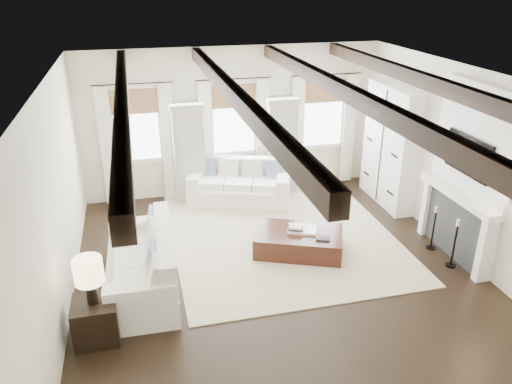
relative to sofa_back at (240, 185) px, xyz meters
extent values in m
plane|color=black|center=(0.00, -3.11, -0.36)|extent=(7.50, 7.50, 0.00)
cube|color=#F3E9CC|center=(0.00, 0.64, 1.24)|extent=(6.50, 0.04, 3.20)
cube|color=#F3E9CC|center=(0.00, -6.86, 1.24)|extent=(6.50, 0.04, 3.20)
cube|color=#F3E9CC|center=(-3.25, -3.11, 1.24)|extent=(0.04, 7.50, 3.20)
cube|color=#F3E9CC|center=(3.25, -3.11, 1.24)|extent=(0.04, 7.50, 3.20)
cube|color=white|center=(0.00, -3.11, 2.84)|extent=(6.50, 7.50, 0.04)
cube|color=black|center=(-2.20, -3.11, 2.72)|extent=(0.16, 7.40, 0.22)
cube|color=black|center=(-0.75, -3.11, 2.72)|extent=(0.16, 7.40, 0.22)
cube|color=black|center=(0.75, -3.11, 2.72)|extent=(0.16, 7.40, 0.22)
cube|color=black|center=(2.20, -3.11, 2.72)|extent=(0.16, 7.40, 0.22)
cube|color=white|center=(-2.05, 0.61, 1.29)|extent=(0.90, 0.03, 1.45)
cube|color=#8D613E|center=(-2.05, 0.55, 1.82)|extent=(0.94, 0.04, 0.50)
cube|color=white|center=(-2.67, 0.51, 0.91)|extent=(0.28, 0.08, 2.50)
cube|color=white|center=(-1.43, 0.51, 0.91)|extent=(0.28, 0.08, 2.50)
cylinder|color=black|center=(-2.05, 0.50, 2.19)|extent=(1.60, 0.02, 0.02)
cube|color=white|center=(0.00, 0.61, 1.29)|extent=(0.90, 0.03, 1.45)
cube|color=#8D613E|center=(0.00, 0.55, 1.82)|extent=(0.94, 0.04, 0.50)
cube|color=white|center=(-0.62, 0.51, 0.91)|extent=(0.28, 0.08, 2.50)
cube|color=white|center=(0.62, 0.51, 0.91)|extent=(0.28, 0.08, 2.50)
cylinder|color=black|center=(0.00, 0.50, 2.19)|extent=(1.60, 0.02, 0.02)
cube|color=white|center=(2.05, 0.61, 1.29)|extent=(0.90, 0.03, 1.45)
cube|color=#8D613E|center=(2.05, 0.55, 1.82)|extent=(0.94, 0.04, 0.50)
cube|color=white|center=(1.43, 0.51, 0.91)|extent=(0.28, 0.08, 2.50)
cube|color=white|center=(2.67, 0.51, 0.91)|extent=(0.28, 0.08, 2.50)
cylinder|color=black|center=(2.05, 0.50, 2.19)|extent=(1.60, 0.02, 0.02)
cube|color=#BDB7A9|center=(-1.02, 0.42, 0.64)|extent=(0.64, 0.38, 2.00)
cube|color=#B2B7BA|center=(-1.02, 0.22, 0.79)|extent=(0.48, 0.02, 1.40)
cube|color=#BDB7A9|center=(-1.02, 0.42, 1.70)|extent=(0.70, 0.42, 0.12)
cube|color=#BDB7A9|center=(1.03, 0.42, 0.64)|extent=(0.64, 0.38, 2.00)
cube|color=#B2B7BA|center=(1.03, 0.22, 0.79)|extent=(0.48, 0.02, 1.40)
cube|color=#BDB7A9|center=(1.03, 0.42, 1.70)|extent=(0.70, 0.42, 0.12)
cube|color=#28282B|center=(3.16, -3.11, 0.19)|extent=(0.18, 1.50, 1.10)
cube|color=black|center=(3.13, -3.11, 0.04)|extent=(0.10, 0.90, 0.70)
cube|color=white|center=(3.12, -3.93, 0.19)|extent=(0.26, 0.14, 1.10)
cube|color=white|center=(3.12, -2.29, 0.19)|extent=(0.26, 0.14, 1.10)
cube|color=white|center=(3.09, -3.11, 0.80)|extent=(0.32, 1.90, 0.12)
cube|color=white|center=(3.20, -3.11, 1.74)|extent=(0.10, 1.90, 1.80)
cube|color=black|center=(3.13, -3.11, 1.49)|extent=(0.07, 1.10, 0.64)
cube|color=silver|center=(3.05, -0.76, 0.89)|extent=(0.40, 1.70, 2.50)
cube|color=black|center=(2.84, -0.76, 0.89)|extent=(0.01, 0.02, 2.40)
cube|color=beige|center=(0.42, -1.66, -0.35)|extent=(4.06, 4.70, 0.02)
cube|color=white|center=(-0.02, -0.06, -0.16)|extent=(2.33, 1.63, 0.40)
cube|color=white|center=(0.10, 0.28, 0.29)|extent=(1.98, 0.90, 0.51)
cube|color=white|center=(-0.90, 0.26, 0.17)|extent=(0.56, 0.95, 0.26)
cube|color=white|center=(0.85, -0.38, 0.17)|extent=(0.56, 0.95, 0.26)
cube|color=white|center=(-0.59, 0.09, 0.11)|extent=(0.74, 0.76, 0.14)
cube|color=white|center=(-0.04, -0.11, 0.11)|extent=(0.74, 0.76, 0.14)
cube|color=white|center=(0.51, -0.31, 0.11)|extent=(0.74, 0.76, 0.14)
cube|color=#637CA4|center=(-0.67, 0.38, 0.32)|extent=(0.47, 0.35, 0.44)
cube|color=silver|center=(-0.19, 0.21, 0.32)|extent=(0.47, 0.35, 0.44)
cube|color=silver|center=(0.28, 0.04, 0.32)|extent=(0.47, 0.35, 0.44)
cube|color=#637CA4|center=(0.76, -0.14, 0.32)|extent=(0.47, 0.35, 0.44)
cube|color=white|center=(-2.20, -2.85, -0.15)|extent=(1.08, 2.29, 0.43)
cube|color=white|center=(-1.80, -2.86, 0.34)|extent=(0.29, 2.17, 0.54)
cube|color=white|center=(-2.17, -1.86, 0.21)|extent=(0.98, 0.30, 0.28)
cube|color=white|center=(-2.22, -3.85, 0.21)|extent=(0.98, 0.30, 0.28)
cube|color=white|center=(-2.24, -2.23, 0.14)|extent=(0.66, 0.62, 0.15)
cube|color=white|center=(-2.25, -2.85, 0.14)|extent=(0.66, 0.62, 0.15)
cube|color=white|center=(-2.27, -3.48, 0.14)|extent=(0.66, 0.62, 0.15)
cube|color=#637CA4|center=(-1.97, -2.05, 0.37)|extent=(0.25, 0.46, 0.47)
cube|color=silver|center=(-1.98, -2.45, 0.37)|extent=(0.25, 0.46, 0.47)
cube|color=silver|center=(-1.99, -2.86, 0.37)|extent=(0.25, 0.46, 0.47)
cube|color=#637CA4|center=(-2.00, -3.26, 0.37)|extent=(0.25, 0.46, 0.47)
cube|color=silver|center=(-2.00, -3.67, 0.37)|extent=(0.25, 0.46, 0.47)
cube|color=black|center=(0.54, -2.38, -0.17)|extent=(1.75, 1.45, 0.39)
cube|color=white|center=(0.61, -2.33, 0.05)|extent=(0.61, 0.55, 0.04)
cube|color=#262628|center=(0.49, -2.33, 0.09)|extent=(0.32, 0.29, 0.04)
cube|color=beige|center=(0.49, -2.36, 0.13)|extent=(0.27, 0.24, 0.03)
cube|color=#262628|center=(0.86, -2.72, 0.05)|extent=(0.29, 0.26, 0.03)
cube|color=black|center=(-2.83, -3.90, -0.07)|extent=(0.58, 0.58, 0.58)
cylinder|color=black|center=(-2.83, -3.90, 0.38)|extent=(0.15, 0.15, 0.32)
cylinder|color=#F9D89E|center=(-2.83, -3.90, 0.71)|extent=(0.38, 0.38, 0.34)
cube|color=black|center=(-1.23, 0.67, -0.09)|extent=(0.37, 0.37, 0.55)
cylinder|color=black|center=(-1.23, 0.67, 0.33)|extent=(0.13, 0.13, 0.28)
cylinder|color=#F9D89E|center=(-1.23, 0.67, 0.61)|extent=(0.33, 0.33, 0.29)
cylinder|color=black|center=(2.90, -3.45, -0.35)|extent=(0.18, 0.18, 0.02)
cylinder|color=black|center=(2.90, -3.45, 0.02)|extent=(0.03, 0.03, 0.78)
cylinder|color=beige|center=(2.90, -3.45, 0.46)|extent=(0.07, 0.07, 0.11)
cylinder|color=black|center=(2.90, -2.83, -0.35)|extent=(0.17, 0.17, 0.02)
cylinder|color=black|center=(2.90, -2.83, 0.00)|extent=(0.03, 0.03, 0.73)
cylinder|color=beige|center=(2.90, -2.83, 0.41)|extent=(0.06, 0.06, 0.10)
camera|label=1|loc=(-2.05, -9.68, 4.19)|focal=35.00mm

